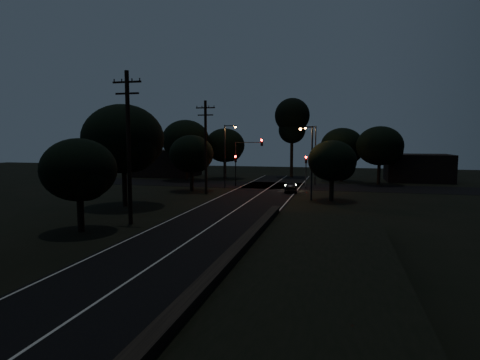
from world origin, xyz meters
The scene contains 23 objects.
ground centered at (0.00, 0.00, 0.00)m, with size 160.00×160.00×0.00m, color black.
road_surface centered at (0.00, 31.12, 0.01)m, with size 60.00×70.00×0.03m.
retaining_wall centered at (7.74, 3.00, 0.62)m, with size 6.93×26.00×1.60m.
utility_pole_mid centered at (-6.00, 15.00, 5.74)m, with size 2.20×0.30×11.00m.
utility_pole_far centered at (-6.00, 32.00, 5.48)m, with size 2.20×0.30×10.50m.
tree_left_b centered at (-7.83, 11.90, 4.05)m, with size 4.91×4.91×6.24m.
tree_left_c centered at (-10.24, 21.85, 6.05)m, with size 7.41×7.41×9.36m.
tree_left_d centered at (-8.31, 33.89, 4.34)m, with size 5.29×5.29×6.71m.
tree_far_nw centered at (-8.78, 49.87, 5.14)m, with size 6.27×6.27×7.94m.
tree_far_w centered at (-13.75, 45.86, 5.94)m, with size 7.17×7.17×9.14m.
tree_far_ne centered at (9.22, 49.87, 5.10)m, with size 6.24×6.24×7.89m.
tree_far_e centered at (14.22, 46.87, 5.18)m, with size 6.30×6.30×8.00m.
tree_right_a centered at (8.17, 29.90, 3.95)m, with size 4.80×4.80×6.10m.
tall_pine centered at (1.00, 55.00, 9.30)m, with size 5.68×5.68×12.91m.
building_left centered at (-20.00, 52.00, 2.20)m, with size 10.00×8.00×4.40m, color black.
building_right centered at (20.00, 53.00, 2.00)m, with size 9.00×7.00×4.00m, color black.
signal_left centered at (-4.60, 39.99, 2.84)m, with size 0.28×0.35×4.10m.
signal_right centered at (4.60, 39.99, 2.84)m, with size 0.28×0.35×4.10m.
signal_mast centered at (-2.91, 39.99, 4.34)m, with size 3.70×0.35×6.25m.
streetlight_a centered at (-5.31, 38.00, 4.64)m, with size 1.66×0.26×8.00m.
streetlight_b centered at (5.31, 44.00, 4.64)m, with size 1.66×0.26×8.00m.
streetlight_c centered at (5.83, 30.00, 4.35)m, with size 1.46×0.26×7.50m.
car centered at (3.20, 35.75, 0.62)m, with size 1.46×3.62×1.23m, color black.
Camera 1 is at (8.78, -11.05, 6.12)m, focal length 30.00 mm.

